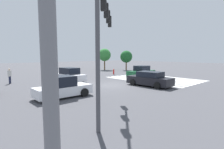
% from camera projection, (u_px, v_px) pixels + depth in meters
% --- Properties ---
extents(ground_plane, '(133.84, 133.84, 0.00)m').
position_uv_depth(ground_plane, '(112.00, 85.00, 18.28)').
color(ground_plane, '#47474C').
extents(crosswalk_markings, '(11.47, 7.25, 0.01)m').
position_uv_depth(crosswalk_markings, '(154.00, 79.00, 23.31)').
color(crosswalk_markings, silver).
rests_on(crosswalk_markings, ground_plane).
extents(traffic_signal_mast, '(5.70, 5.70, 6.52)m').
position_uv_depth(traffic_signal_mast, '(105.00, 21.00, 9.59)').
color(traffic_signal_mast, '#47474C').
rests_on(traffic_signal_mast, ground_plane).
extents(car_0, '(4.72, 2.25, 1.49)m').
position_uv_depth(car_0, '(150.00, 79.00, 17.80)').
color(car_0, black).
rests_on(car_0, ground_plane).
extents(car_1, '(2.23, 4.74, 1.64)m').
position_uv_depth(car_1, '(141.00, 72.00, 25.38)').
color(car_1, '#144728').
rests_on(car_1, ground_plane).
extents(car_2, '(4.59, 2.17, 1.64)m').
position_uv_depth(car_2, '(70.00, 75.00, 21.17)').
color(car_2, silver).
rests_on(car_2, ground_plane).
extents(car_3, '(1.93, 4.15, 1.61)m').
position_uv_depth(car_3, '(63.00, 88.00, 12.96)').
color(car_3, silver).
rests_on(car_3, ground_plane).
extents(pedestrian, '(0.40, 0.41, 1.68)m').
position_uv_depth(pedestrian, '(10.00, 75.00, 19.29)').
color(pedestrian, '#232842').
rests_on(pedestrian, ground_plane).
extents(tree_corner_b, '(2.56, 2.56, 4.14)m').
position_uv_depth(tree_corner_b, '(126.00, 57.00, 37.07)').
color(tree_corner_b, brown).
rests_on(tree_corner_b, ground_plane).
extents(tree_corner_c, '(2.68, 2.68, 4.57)m').
position_uv_depth(tree_corner_c, '(105.00, 55.00, 37.50)').
color(tree_corner_c, brown).
rests_on(tree_corner_c, ground_plane).
extents(fire_hydrant, '(0.22, 0.22, 0.86)m').
position_uv_depth(fire_hydrant, '(114.00, 72.00, 28.81)').
color(fire_hydrant, red).
rests_on(fire_hydrant, ground_plane).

